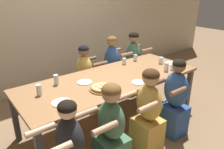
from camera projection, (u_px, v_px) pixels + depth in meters
ground_plane at (112, 121)px, 3.45m from camera, size 18.00×18.00×0.00m
restaurant_back_panel at (53, 8)px, 4.20m from camera, size 10.00×0.06×3.20m
dining_table at (112, 82)px, 3.19m from camera, size 2.70×1.04×0.75m
pizza_board_main at (103, 88)px, 2.79m from camera, size 0.35×0.35×0.05m
empty_plate_a at (139, 82)px, 2.99m from camera, size 0.19×0.19×0.02m
empty_plate_b at (172, 64)px, 3.73m from camera, size 0.23×0.23×0.02m
empty_plate_c at (62, 102)px, 2.47m from camera, size 0.23×0.23×0.02m
empty_plate_d at (85, 82)px, 3.00m from camera, size 0.21×0.21×0.02m
cocktail_glass_blue at (173, 68)px, 3.44m from camera, size 0.08×0.08×0.11m
drinking_glass_a at (161, 61)px, 3.73m from camera, size 0.08×0.08×0.11m
drinking_glass_b at (39, 91)px, 2.63m from camera, size 0.07×0.07×0.14m
drinking_glass_c at (124, 62)px, 3.69m from camera, size 0.06×0.06×0.11m
drinking_glass_d at (166, 67)px, 3.39m from camera, size 0.07×0.07×0.14m
drinking_glass_e at (56, 80)px, 2.91m from camera, size 0.06×0.06×0.14m
drinking_glass_f at (135, 58)px, 3.87m from camera, size 0.07×0.07×0.11m
diner_far_center at (85, 79)px, 3.79m from camera, size 0.51×0.40×1.09m
diner_near_center at (148, 114)px, 2.71m from camera, size 0.51×0.40×1.11m
diner_far_right at (133, 63)px, 4.42m from camera, size 0.51×0.40×1.17m
diner_near_midright at (174, 102)px, 3.01m from camera, size 0.51×0.40×1.12m
diner_far_midright at (112, 69)px, 4.12m from camera, size 0.51×0.40×1.16m
diner_near_midleft at (111, 132)px, 2.38m from camera, size 0.51×0.40×1.09m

